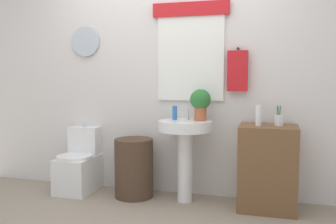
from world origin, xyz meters
TOP-DOWN VIEW (x-y plane):
  - back_wall at (0.00, 1.15)m, footprint 4.40×0.18m
  - toilet at (-0.95, 0.88)m, footprint 0.38×0.51m
  - laundry_hamper at (-0.30, 0.85)m, footprint 0.40×0.40m
  - pedestal_sink at (0.24, 0.85)m, footprint 0.53×0.53m
  - faucet at (0.24, 0.97)m, footprint 0.03×0.03m
  - wooden_cabinet at (1.04, 0.85)m, footprint 0.53×0.44m
  - soap_bottle at (0.12, 0.90)m, footprint 0.05×0.05m
  - potted_plant at (0.38, 0.91)m, footprint 0.21×0.21m
  - lotion_bottle at (0.94, 0.81)m, footprint 0.05×0.05m
  - toothbrush_cup at (1.13, 0.87)m, footprint 0.08×0.08m

SIDE VIEW (x-z plane):
  - toilet at x=-0.95m, z-range -0.08..0.62m
  - laundry_hamper at x=-0.30m, z-range 0.00..0.61m
  - wooden_cabinet at x=1.04m, z-range 0.00..0.79m
  - pedestal_sink at x=0.24m, z-range 0.21..1.02m
  - toothbrush_cup at x=1.13m, z-range 0.76..0.94m
  - faucet at x=0.24m, z-range 0.81..0.91m
  - soap_bottle at x=0.12m, z-range 0.81..0.96m
  - lotion_bottle at x=0.94m, z-range 0.79..0.99m
  - potted_plant at x=0.38m, z-range 0.84..1.15m
  - back_wall at x=0.00m, z-range 0.01..2.61m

